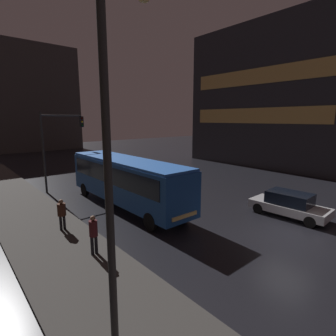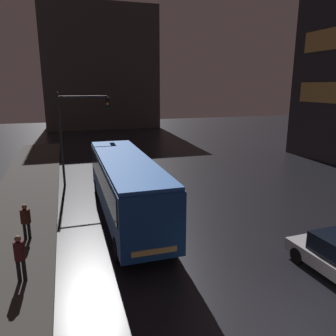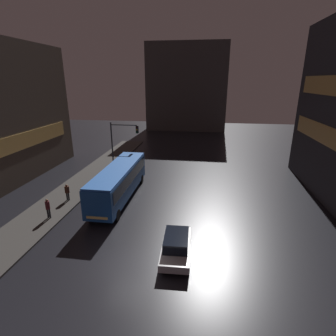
# 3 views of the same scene
# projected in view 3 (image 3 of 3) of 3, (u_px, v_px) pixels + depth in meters

# --- Properties ---
(ground_plane) EXTENTS (120.00, 120.00, 0.00)m
(ground_plane) POSITION_uv_depth(u_px,v_px,m) (126.00, 264.00, 16.84)
(ground_plane) COLOR black
(sidewalk_left) EXTENTS (4.00, 48.00, 0.15)m
(sidewalk_left) POSITION_uv_depth(u_px,v_px,m) (71.00, 192.00, 27.41)
(sidewalk_left) COLOR #3D3A38
(sidewalk_left) RESTS_ON ground
(building_far_backdrop) EXTENTS (18.07, 12.00, 19.09)m
(building_far_backdrop) POSITION_uv_depth(u_px,v_px,m) (188.00, 87.00, 62.70)
(building_far_backdrop) COLOR #383333
(building_far_backdrop) RESTS_ON ground
(bus_near) EXTENTS (2.56, 11.35, 3.28)m
(bus_near) POSITION_uv_depth(u_px,v_px,m) (119.00, 179.00, 25.53)
(bus_near) COLOR #194793
(bus_near) RESTS_ON ground
(car_taxi) EXTENTS (2.06, 4.54, 1.52)m
(car_taxi) POSITION_uv_depth(u_px,v_px,m) (176.00, 245.00, 17.49)
(car_taxi) COLOR #B7B7BC
(car_taxi) RESTS_ON ground
(pedestrian_near) EXTENTS (0.46, 0.46, 1.74)m
(pedestrian_near) POSITION_uv_depth(u_px,v_px,m) (48.00, 207.00, 21.86)
(pedestrian_near) COLOR black
(pedestrian_near) RESTS_ON sidewalk_left
(pedestrian_mid) EXTENTS (0.60, 0.60, 1.65)m
(pedestrian_mid) POSITION_uv_depth(u_px,v_px,m) (67.00, 191.00, 25.14)
(pedestrian_mid) COLOR black
(pedestrian_mid) RESTS_ON sidewalk_left
(traffic_light_main) EXTENTS (3.47, 0.35, 6.45)m
(traffic_light_main) POSITION_uv_depth(u_px,v_px,m) (121.00, 140.00, 31.72)
(traffic_light_main) COLOR #2D2D2D
(traffic_light_main) RESTS_ON ground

